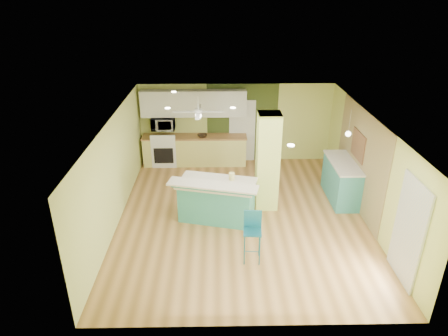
{
  "coord_description": "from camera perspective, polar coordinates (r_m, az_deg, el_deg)",
  "views": [
    {
      "loc": [
        -0.59,
        -8.48,
        5.28
      ],
      "look_at": [
        -0.43,
        0.4,
        1.14
      ],
      "focal_mm": 32.0,
      "sensor_mm": 36.0,
      "label": 1
    }
  ],
  "objects": [
    {
      "name": "bar_stool",
      "position": [
        8.22,
        4.09,
        -8.58
      ],
      "size": [
        0.39,
        0.39,
        1.11
      ],
      "rotation": [
        0.0,
        0.0,
        -0.08
      ],
      "color": "#1C687F",
      "rests_on": "floor"
    },
    {
      "name": "side_counter",
      "position": [
        10.98,
        16.52,
        -1.69
      ],
      "size": [
        0.71,
        1.66,
        1.07
      ],
      "color": "teal",
      "rests_on": "floor"
    },
    {
      "name": "interior_door",
      "position": [
        12.71,
        2.6,
        5.29
      ],
      "size": [
        0.82,
        0.05,
        2.0
      ],
      "primitive_type": "cube",
      "color": "white",
      "rests_on": "floor"
    },
    {
      "name": "stove",
      "position": [
        12.74,
        -8.45,
        2.47
      ],
      "size": [
        0.76,
        0.66,
        1.08
      ],
      "color": "white",
      "rests_on": "floor"
    },
    {
      "name": "pendant_lamp",
      "position": [
        10.36,
        17.32,
        4.7
      ],
      "size": [
        0.14,
        0.14,
        0.69
      ],
      "color": "silver",
      "rests_on": "ceiling"
    },
    {
      "name": "kitchen_run",
      "position": [
        12.65,
        -4.18,
        2.59
      ],
      "size": [
        3.25,
        0.63,
        0.94
      ],
      "color": "#E7E279",
      "rests_on": "floor"
    },
    {
      "name": "floor",
      "position": [
        10.01,
        2.52,
        -6.89
      ],
      "size": [
        6.0,
        7.0,
        0.01
      ],
      "primitive_type": "cube",
      "color": "olive",
      "rests_on": "ground"
    },
    {
      "name": "wall_left",
      "position": [
        9.69,
        -15.36,
        -0.51
      ],
      "size": [
        0.01,
        7.0,
        2.5
      ],
      "primitive_type": "cube",
      "color": "#D5E078",
      "rests_on": "floor"
    },
    {
      "name": "peninsula",
      "position": [
        9.68,
        -1.04,
        -4.5
      ],
      "size": [
        2.17,
        1.54,
        1.11
      ],
      "rotation": [
        0.0,
        0.0,
        -0.24
      ],
      "color": "teal",
      "rests_on": "floor"
    },
    {
      "name": "wall_back",
      "position": [
        12.66,
        1.7,
        6.42
      ],
      "size": [
        6.0,
        0.01,
        2.5
      ],
      "primitive_type": "cube",
      "color": "#D5E078",
      "rests_on": "floor"
    },
    {
      "name": "upper_cabinets",
      "position": [
        12.28,
        -4.37,
        9.2
      ],
      "size": [
        3.2,
        0.34,
        0.8
      ],
      "primitive_type": "cube",
      "color": "white",
      "rests_on": "wall_back"
    },
    {
      "name": "ceiling",
      "position": [
        8.94,
        2.82,
        6.9
      ],
      "size": [
        6.0,
        7.0,
        0.01
      ],
      "primitive_type": "cube",
      "color": "white",
      "rests_on": "wall_back"
    },
    {
      "name": "canister",
      "position": [
        9.57,
        1.1,
        -1.19
      ],
      "size": [
        0.14,
        0.14,
        0.18
      ],
      "primitive_type": "cylinder",
      "color": "yellow",
      "rests_on": "peninsula"
    },
    {
      "name": "french_door",
      "position": [
        8.29,
        24.85,
        -8.27
      ],
      "size": [
        0.04,
        1.08,
        2.1
      ],
      "primitive_type": "cube",
      "color": "silver",
      "rests_on": "floor"
    },
    {
      "name": "wall_right",
      "position": [
        10.06,
        20.02,
        -0.23
      ],
      "size": [
        0.01,
        7.0,
        2.5
      ],
      "primitive_type": "cube",
      "color": "#D5E078",
      "rests_on": "floor"
    },
    {
      "name": "olive_accent",
      "position": [
        12.65,
        2.61,
        6.4
      ],
      "size": [
        2.2,
        0.02,
        2.5
      ],
      "primitive_type": "cube",
      "color": "#3E4D1F",
      "rests_on": "floor"
    },
    {
      "name": "wood_panel",
      "position": [
        10.56,
        18.86,
        1.16
      ],
      "size": [
        0.02,
        3.4,
        2.5
      ],
      "primitive_type": "cube",
      "color": "olive",
      "rests_on": "floor"
    },
    {
      "name": "microwave",
      "position": [
        12.44,
        -8.71,
        6.28
      ],
      "size": [
        0.7,
        0.48,
        0.39
      ],
      "primitive_type": "imported",
      "color": "silver",
      "rests_on": "wall_back"
    },
    {
      "name": "column",
      "position": [
        9.92,
        6.24,
        0.88
      ],
      "size": [
        0.55,
        0.55,
        2.5
      ],
      "primitive_type": "cube",
      "color": "#CADE66",
      "rests_on": "floor"
    },
    {
      "name": "wall_decor",
      "position": [
        10.62,
        18.63,
        3.07
      ],
      "size": [
        0.03,
        0.9,
        0.7
      ],
      "primitive_type": "cube",
      "color": "brown",
      "rests_on": "wood_panel"
    },
    {
      "name": "ceiling_fan",
      "position": [
        10.97,
        -3.69,
        7.98
      ],
      "size": [
        1.41,
        1.41,
        0.61
      ],
      "color": "white",
      "rests_on": "ceiling"
    },
    {
      "name": "wall_front",
      "position": [
        6.43,
        4.61,
        -13.89
      ],
      "size": [
        6.0,
        0.01,
        2.5
      ],
      "primitive_type": "cube",
      "color": "#D5E078",
      "rests_on": "floor"
    },
    {
      "name": "fruit_bowl",
      "position": [
        12.39,
        -3.13,
        4.64
      ],
      "size": [
        0.35,
        0.35,
        0.08
      ],
      "primitive_type": "imported",
      "rotation": [
        0.0,
        0.0,
        0.13
      ],
      "color": "#322214",
      "rests_on": "kitchen_run"
    }
  ]
}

